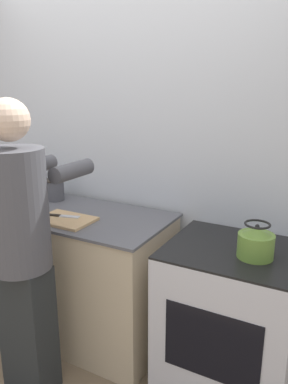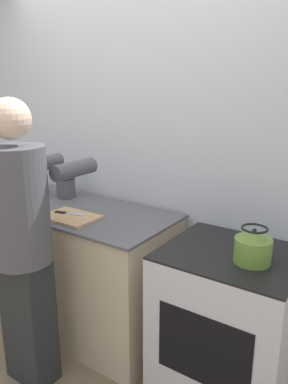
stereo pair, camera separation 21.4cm
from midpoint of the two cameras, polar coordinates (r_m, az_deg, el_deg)
name	(u,v)px [view 2 (the right image)]	position (r m, az deg, el deg)	size (l,w,h in m)	color
ground_plane	(85,365)	(2.70, -6.54, -24.83)	(12.00, 12.00, 0.00)	#7A664C
wall_back	(147,153)	(2.67, 2.74, 5.94)	(8.00, 0.05, 2.60)	silver
counter	(72,266)	(2.88, -8.79, -11.09)	(1.57, 0.68, 0.92)	#C6B28E
oven	(227,325)	(2.33, 15.27, -18.99)	(0.72, 0.64, 0.90)	silver
person	(23,238)	(2.20, -15.31, -6.87)	(0.38, 0.61, 1.71)	#25292A
cutting_board	(71,217)	(2.47, -8.71, -3.84)	(0.36, 0.25, 0.02)	tan
knife	(69,213)	(2.51, -9.04, -3.27)	(0.22, 0.09, 0.01)	silver
kettle	(253,248)	(2.00, 19.28, -8.07)	(0.19, 0.19, 0.19)	olive
bowl_prep	(41,192)	(3.05, -13.54, 0.01)	(0.13, 0.13, 0.05)	#426684
canister_jar	(66,187)	(2.93, -9.80, 0.70)	(0.15, 0.15, 0.16)	#4C4C51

